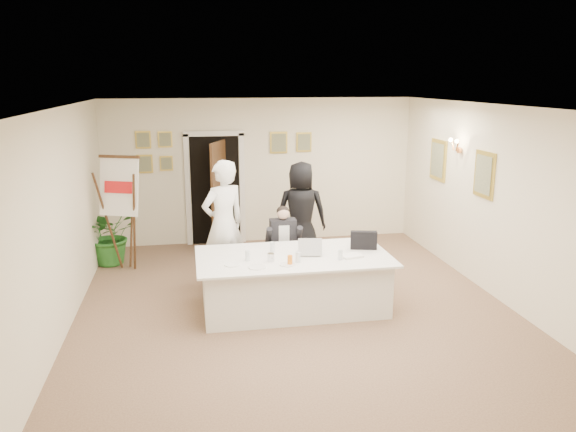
# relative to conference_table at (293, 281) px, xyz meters

# --- Properties ---
(floor) EXTENTS (7.00, 7.00, 0.00)m
(floor) POSITION_rel_conference_table_xyz_m (0.02, 0.00, -0.39)
(floor) COLOR brown
(floor) RESTS_ON ground
(ceiling) EXTENTS (6.00, 7.00, 0.02)m
(ceiling) POSITION_rel_conference_table_xyz_m (0.02, 0.00, 2.41)
(ceiling) COLOR white
(ceiling) RESTS_ON wall_back
(wall_back) EXTENTS (6.00, 0.10, 2.80)m
(wall_back) POSITION_rel_conference_table_xyz_m (0.02, 3.50, 1.01)
(wall_back) COLOR #F4EECE
(wall_back) RESTS_ON floor
(wall_front) EXTENTS (6.00, 0.10, 2.80)m
(wall_front) POSITION_rel_conference_table_xyz_m (0.02, -3.50, 1.01)
(wall_front) COLOR #F4EECE
(wall_front) RESTS_ON floor
(wall_left) EXTENTS (0.10, 7.00, 2.80)m
(wall_left) POSITION_rel_conference_table_xyz_m (-2.98, 0.00, 1.01)
(wall_left) COLOR #F4EECE
(wall_left) RESTS_ON floor
(wall_right) EXTENTS (0.10, 7.00, 2.80)m
(wall_right) POSITION_rel_conference_table_xyz_m (3.02, 0.00, 1.01)
(wall_right) COLOR #F4EECE
(wall_right) RESTS_ON floor
(doorway) EXTENTS (1.14, 0.86, 2.20)m
(doorway) POSITION_rel_conference_table_xyz_m (-0.87, 3.32, 0.65)
(doorway) COLOR black
(doorway) RESTS_ON floor
(pictures_back_wall) EXTENTS (3.40, 0.06, 0.80)m
(pictures_back_wall) POSITION_rel_conference_table_xyz_m (-0.78, 3.47, 1.46)
(pictures_back_wall) COLOR gold
(pictures_back_wall) RESTS_ON wall_back
(pictures_right_wall) EXTENTS (0.06, 2.20, 0.80)m
(pictures_right_wall) POSITION_rel_conference_table_xyz_m (2.99, 1.20, 1.36)
(pictures_right_wall) COLOR gold
(pictures_right_wall) RESTS_ON wall_right
(wall_sconce) EXTENTS (0.20, 0.30, 0.24)m
(wall_sconce) POSITION_rel_conference_table_xyz_m (2.92, 1.20, 1.71)
(wall_sconce) COLOR #CF7E42
(wall_sconce) RESTS_ON wall_right
(conference_table) EXTENTS (2.67, 1.42, 0.78)m
(conference_table) POSITION_rel_conference_table_xyz_m (0.00, 0.00, 0.00)
(conference_table) COLOR white
(conference_table) RESTS_ON floor
(seated_man) EXTENTS (0.63, 0.66, 1.27)m
(seated_man) POSITION_rel_conference_table_xyz_m (0.02, 0.96, 0.24)
(seated_man) COLOR black
(seated_man) RESTS_ON floor
(flip_chart) EXTENTS (0.69, 0.53, 1.91)m
(flip_chart) POSITION_rel_conference_table_xyz_m (-2.46, 2.11, 0.49)
(flip_chart) COLOR #30220F
(flip_chart) RESTS_ON floor
(standing_man) EXTENTS (0.86, 0.75, 1.98)m
(standing_man) POSITION_rel_conference_table_xyz_m (-0.88, 1.08, 0.60)
(standing_man) COLOR white
(standing_man) RESTS_ON floor
(standing_woman) EXTENTS (0.96, 0.71, 1.79)m
(standing_woman) POSITION_rel_conference_table_xyz_m (0.52, 2.00, 0.50)
(standing_woman) COLOR black
(standing_woman) RESTS_ON floor
(potted_palm) EXTENTS (1.25, 1.22, 1.06)m
(potted_palm) POSITION_rel_conference_table_xyz_m (-2.76, 2.50, 0.14)
(potted_palm) COLOR #246622
(potted_palm) RESTS_ON floor
(laptop) EXTENTS (0.38, 0.40, 0.28)m
(laptop) POSITION_rel_conference_table_xyz_m (0.22, 0.03, 0.52)
(laptop) COLOR #B7BABC
(laptop) RESTS_ON conference_table
(laptop_bag) EXTENTS (0.39, 0.19, 0.26)m
(laptop_bag) POSITION_rel_conference_table_xyz_m (1.05, 0.12, 0.51)
(laptop_bag) COLOR black
(laptop_bag) RESTS_ON conference_table
(paper_stack) EXTENTS (0.32, 0.26, 0.03)m
(paper_stack) POSITION_rel_conference_table_xyz_m (0.78, -0.20, 0.40)
(paper_stack) COLOR white
(paper_stack) RESTS_ON conference_table
(plate_left) EXTENTS (0.24, 0.24, 0.01)m
(plate_left) POSITION_rel_conference_table_xyz_m (-0.87, -0.27, 0.39)
(plate_left) COLOR white
(plate_left) RESTS_ON conference_table
(plate_mid) EXTENTS (0.27, 0.27, 0.01)m
(plate_mid) POSITION_rel_conference_table_xyz_m (-0.56, -0.43, 0.39)
(plate_mid) COLOR white
(plate_mid) RESTS_ON conference_table
(plate_near) EXTENTS (0.22, 0.22, 0.01)m
(plate_near) POSITION_rel_conference_table_xyz_m (-0.15, -0.39, 0.39)
(plate_near) COLOR white
(plate_near) RESTS_ON conference_table
(glass_a) EXTENTS (0.07, 0.07, 0.14)m
(glass_a) POSITION_rel_conference_table_xyz_m (-0.65, -0.11, 0.45)
(glass_a) COLOR silver
(glass_a) RESTS_ON conference_table
(glass_b) EXTENTS (0.08, 0.08, 0.14)m
(glass_b) POSITION_rel_conference_table_xyz_m (0.00, -0.30, 0.45)
(glass_b) COLOR silver
(glass_b) RESTS_ON conference_table
(glass_c) EXTENTS (0.07, 0.07, 0.14)m
(glass_c) POSITION_rel_conference_table_xyz_m (0.59, -0.30, 0.45)
(glass_c) COLOR silver
(glass_c) RESTS_ON conference_table
(glass_d) EXTENTS (0.09, 0.09, 0.14)m
(glass_d) POSITION_rel_conference_table_xyz_m (-0.26, 0.22, 0.45)
(glass_d) COLOR silver
(glass_d) RESTS_ON conference_table
(oj_glass) EXTENTS (0.07, 0.07, 0.13)m
(oj_glass) POSITION_rel_conference_table_xyz_m (-0.12, -0.40, 0.45)
(oj_glass) COLOR orange
(oj_glass) RESTS_ON conference_table
(steel_jug) EXTENTS (0.10, 0.10, 0.11)m
(steel_jug) POSITION_rel_conference_table_xyz_m (-0.34, -0.20, 0.44)
(steel_jug) COLOR silver
(steel_jug) RESTS_ON conference_table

